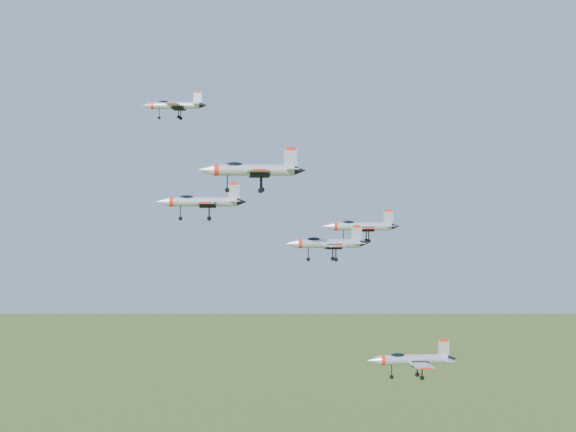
{
  "coord_description": "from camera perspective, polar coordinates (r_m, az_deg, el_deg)",
  "views": [
    {
      "loc": [
        7.67,
        -114.62,
        122.4
      ],
      "look_at": [
        4.37,
        -2.5,
        122.37
      ],
      "focal_mm": 50.0,
      "sensor_mm": 36.0,
      "label": 1
    }
  ],
  "objects": [
    {
      "name": "jet_lead",
      "position": [
        130.66,
        -8.15,
        7.8
      ],
      "size": [
        10.65,
        8.76,
        2.85
      ],
      "rotation": [
        0.0,
        0.0,
        -0.02
      ],
      "color": "#B8BDC6"
    },
    {
      "name": "jet_left_low",
      "position": [
        117.55,
        5.15,
        -0.72
      ],
      "size": [
        11.49,
        9.55,
        3.07
      ],
      "rotation": [
        0.0,
        0.0,
        0.1
      ],
      "color": "#B8BDC6"
    },
    {
      "name": "jet_trail",
      "position": [
        115.61,
        8.75,
        -10.04
      ],
      "size": [
        13.02,
        10.89,
        3.48
      ],
      "rotation": [
        0.0,
        0.0,
        0.15
      ],
      "color": "#B8BDC6"
    },
    {
      "name": "jet_right_low",
      "position": [
        105.97,
        2.75,
        -1.95
      ],
      "size": [
        11.26,
        9.44,
        3.02
      ],
      "rotation": [
        0.0,
        0.0,
        0.18
      ],
      "color": "#B8BDC6"
    },
    {
      "name": "jet_right_high",
      "position": [
        98.69,
        -2.66,
        3.3
      ],
      "size": [
        13.44,
        11.21,
        3.59
      ],
      "rotation": [
        0.0,
        0.0,
        0.13
      ],
      "color": "#B8BDC6"
    },
    {
      "name": "jet_left_high",
      "position": [
        111.53,
        -6.25,
        1.03
      ],
      "size": [
        12.68,
        10.58,
        3.39
      ],
      "rotation": [
        0.0,
        0.0,
        0.13
      ],
      "color": "#B8BDC6"
    }
  ]
}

